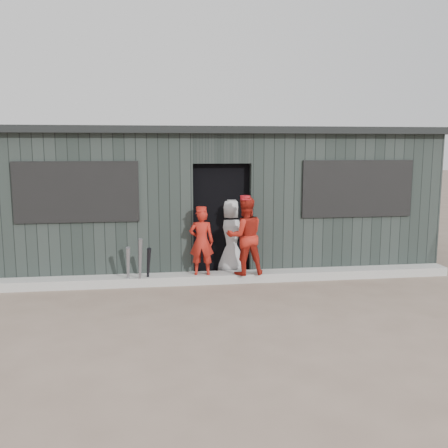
{
  "coord_description": "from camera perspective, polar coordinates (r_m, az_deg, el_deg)",
  "views": [
    {
      "loc": [
        -1.13,
        -6.37,
        2.28
      ],
      "look_at": [
        0.0,
        1.8,
        1.0
      ],
      "focal_mm": 40.0,
      "sensor_mm": 36.0,
      "label": 1
    }
  ],
  "objects": [
    {
      "name": "player_grey_back",
      "position": [
        8.85,
        0.74,
        -1.49
      ],
      "size": [
        0.76,
        0.58,
        1.39
      ],
      "primitive_type": "imported",
      "rotation": [
        0.0,
        0.0,
        2.93
      ],
      "color": "#B6B6B6",
      "rests_on": "ground"
    },
    {
      "name": "bat_right",
      "position": [
        8.28,
        -8.65,
        -4.85
      ],
      "size": [
        0.12,
        0.31,
        0.68
      ],
      "primitive_type": "cone",
      "rotation": [
        0.35,
        0.0,
        0.19
      ],
      "color": "black",
      "rests_on": "ground"
    },
    {
      "name": "player_red_right",
      "position": [
        8.34,
        2.42,
        -1.38
      ],
      "size": [
        0.68,
        0.55,
        1.31
      ],
      "primitive_type": "imported",
      "rotation": [
        0.0,
        0.0,
        3.23
      ],
      "color": "#A71F14",
      "rests_on": "curb"
    },
    {
      "name": "player_red_left",
      "position": [
        8.34,
        -2.59,
        -2.03
      ],
      "size": [
        0.44,
        0.32,
        1.12
      ],
      "primitive_type": "imported",
      "rotation": [
        0.0,
        0.0,
        3.01
      ],
      "color": "#A61E14",
      "rests_on": "curb"
    },
    {
      "name": "curb",
      "position": [
        8.56,
        -0.02,
        -6.11
      ],
      "size": [
        8.0,
        0.36,
        0.15
      ],
      "primitive_type": "cube",
      "color": "#A3A39E",
      "rests_on": "ground"
    },
    {
      "name": "bat_left",
      "position": [
        8.25,
        -10.9,
        -4.85
      ],
      "size": [
        0.1,
        0.29,
        0.7
      ],
      "primitive_type": "cone",
      "rotation": [
        0.3,
        0.0,
        0.13
      ],
      "color": "gray",
      "rests_on": "ground"
    },
    {
      "name": "bat_mid",
      "position": [
        8.18,
        -9.57,
        -4.43
      ],
      "size": [
        0.11,
        0.28,
        0.85
      ],
      "primitive_type": "cone",
      "rotation": [
        0.25,
        0.0,
        0.17
      ],
      "color": "gray",
      "rests_on": "ground"
    },
    {
      "name": "dugout",
      "position": [
        9.99,
        -1.35,
        3.11
      ],
      "size": [
        8.3,
        3.3,
        2.62
      ],
      "color": "black",
      "rests_on": "ground"
    },
    {
      "name": "ground",
      "position": [
        6.86,
        2.1,
        -10.59
      ],
      "size": [
        80.0,
        80.0,
        0.0
      ],
      "primitive_type": "plane",
      "color": "#715C4E",
      "rests_on": "ground"
    }
  ]
}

